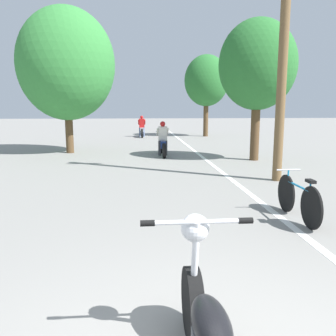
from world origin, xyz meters
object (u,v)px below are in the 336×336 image
at_px(motorcycle_rider_lead, 163,143).
at_px(bicycle_parked, 298,199).
at_px(motorcycle_rider_far, 142,129).
at_px(utility_pole, 284,29).
at_px(roadside_tree_left, 66,64).
at_px(roadside_tree_right_far, 206,81).
at_px(roadside_tree_right_near, 258,65).

distance_m(motorcycle_rider_lead, bicycle_parked, 8.68).
bearing_deg(motorcycle_rider_lead, motorcycle_rider_far, 94.62).
bearing_deg(motorcycle_rider_lead, utility_pole, -62.72).
xyz_separation_m(roadside_tree_left, bicycle_parked, (5.65, -9.66, -3.29)).
bearing_deg(roadside_tree_left, utility_pole, -44.09).
bearing_deg(roadside_tree_right_far, utility_pole, -93.25).
xyz_separation_m(roadside_tree_left, motorcycle_rider_far, (3.15, 8.04, -3.15)).
relative_size(roadside_tree_left, motorcycle_rider_far, 2.90).
xyz_separation_m(utility_pole, bicycle_parked, (-0.93, -3.28, -3.47)).
bearing_deg(bicycle_parked, roadside_tree_right_near, 77.69).
distance_m(utility_pole, roadside_tree_left, 9.17).
relative_size(roadside_tree_left, motorcycle_rider_lead, 2.83).
height_order(motorcycle_rider_lead, motorcycle_rider_far, motorcycle_rider_far).
bearing_deg(bicycle_parked, motorcycle_rider_far, 98.04).
height_order(utility_pole, bicycle_parked, utility_pole).
distance_m(roadside_tree_right_far, motorcycle_rider_lead, 10.43).
height_order(utility_pole, motorcycle_rider_lead, utility_pole).
xyz_separation_m(utility_pole, motorcycle_rider_far, (-3.43, 14.42, -3.32)).
bearing_deg(motorcycle_rider_far, bicycle_parked, -81.96).
bearing_deg(motorcycle_rider_far, roadside_tree_left, -111.42).
relative_size(utility_pole, roadside_tree_right_near, 1.50).
bearing_deg(roadside_tree_right_near, motorcycle_rider_lead, 154.67).
relative_size(roadside_tree_right_far, roadside_tree_left, 0.89).
height_order(utility_pole, roadside_tree_left, utility_pole).
xyz_separation_m(roadside_tree_left, motorcycle_rider_lead, (3.90, -1.17, -3.15)).
relative_size(motorcycle_rider_far, bicycle_parked, 1.23).
distance_m(roadside_tree_left, motorcycle_rider_lead, 5.14).
distance_m(motorcycle_rider_lead, motorcycle_rider_far, 9.23).
distance_m(roadside_tree_left, motorcycle_rider_far, 9.19).
bearing_deg(roadside_tree_right_near, motorcycle_rider_far, 110.49).
xyz_separation_m(utility_pole, roadside_tree_left, (-6.59, 6.38, -0.18)).
xyz_separation_m(roadside_tree_right_far, bicycle_parked, (-1.76, -17.81, -3.24)).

